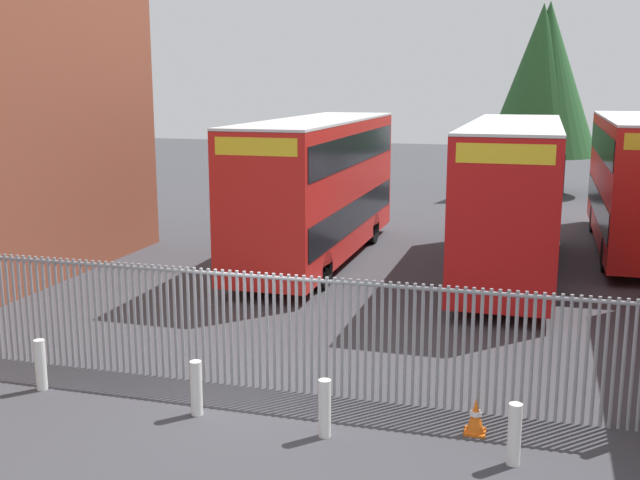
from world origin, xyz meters
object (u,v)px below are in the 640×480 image
Objects in this scene: bollard_near_right at (325,408)px; traffic_cone_by_gate at (476,416)px; double_decker_bus_behind_fence_left at (512,192)px; bollard_center_front at (196,388)px; double_decker_bus_far_back at (318,184)px; bollard_far_right at (514,434)px; bollard_near_left at (41,365)px; double_decker_bus_behind_fence_right at (639,178)px.

bollard_near_right is 2.43m from traffic_cone_by_gate.
bollard_center_front is at bearing -111.82° from double_decker_bus_behind_fence_left.
bollard_far_right is (6.51, -12.09, -1.95)m from double_decker_bus_far_back.
double_decker_bus_behind_fence_left is 11.38× the size of bollard_near_left.
double_decker_bus_behind_fence_right is at bearing 62.10° from bollard_center_front.
double_decker_bus_behind_fence_right reaches higher than traffic_cone_by_gate.
double_decker_bus_far_back is 11.38× the size of bollard_center_front.
bollard_far_right is at bearing -3.60° from bollard_near_left.
bollard_near_left and bollard_near_right have the same top height.
double_decker_bus_behind_fence_left is at bearing -130.59° from double_decker_bus_behind_fence_right.
double_decker_bus_far_back is 12.83m from traffic_cone_by_gate.
bollard_near_left is 5.51m from bollard_near_right.
bollard_near_left and bollard_far_right have the same top height.
bollard_center_front is at bearing -3.88° from bollard_near_left.
double_decker_bus_behind_fence_left reaches higher than bollard_near_left.
double_decker_bus_behind_fence_right is at bearing 75.85° from traffic_cone_by_gate.
bollard_near_right is (5.50, -0.41, 0.00)m from bollard_near_left.
bollard_near_left is 7.80m from traffic_cone_by_gate.
traffic_cone_by_gate is (-0.01, -10.92, -2.13)m from double_decker_bus_behind_fence_left.
double_decker_bus_far_back reaches higher than traffic_cone_by_gate.
double_decker_bus_far_back is at bearing 96.25° from bollard_center_front.
bollard_center_front is 2.31m from bollard_near_right.
double_decker_bus_behind_fence_right reaches higher than bollard_near_left.
double_decker_bus_behind_fence_right reaches higher than bollard_near_right.
traffic_cone_by_gate is (5.88, -11.20, -2.13)m from double_decker_bus_far_back.
double_decker_bus_behind_fence_left is 12.54m from bollard_center_front.
bollard_near_right is at bearing 177.70° from bollard_far_right.
double_decker_bus_far_back is at bearing 177.31° from double_decker_bus_behind_fence_left.
double_decker_bus_far_back is 11.88m from bollard_near_left.
bollard_near_left is at bearing -99.37° from double_decker_bus_far_back.
bollard_near_right is (3.59, -11.98, -1.95)m from double_decker_bus_far_back.
double_decker_bus_behind_fence_right is 11.38× the size of bollard_near_left.
double_decker_bus_behind_fence_left is at bearing 92.98° from bollard_far_right.
double_decker_bus_far_back is at bearing 80.63° from bollard_near_left.
bollard_near_right is at bearing -110.87° from double_decker_bus_behind_fence_right.
traffic_cone_by_gate is (4.59, 0.58, -0.19)m from bollard_center_front.
traffic_cone_by_gate is (2.29, 0.78, -0.19)m from bollard_near_right.
bollard_center_front and bollard_far_right have the same top height.
traffic_cone_by_gate is at bearing -90.06° from double_decker_bus_behind_fence_left.
double_decker_bus_far_back is at bearing 117.72° from traffic_cone_by_gate.
bollard_far_right is at bearing -2.30° from bollard_near_right.
bollard_near_right is at bearing -101.14° from double_decker_bus_behind_fence_left.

